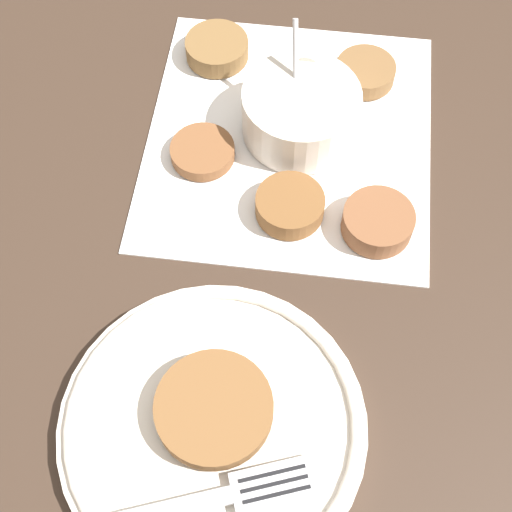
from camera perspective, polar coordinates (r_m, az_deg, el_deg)
name	(u,v)px	position (r m, az deg, el deg)	size (l,w,h in m)	color
ground_plane	(291,126)	(0.69, 2.80, 10.31)	(4.00, 4.00, 0.00)	#38281E
napkin	(290,137)	(0.68, 2.74, 9.50)	(0.29, 0.27, 0.00)	white
sauce_bowl	(301,113)	(0.67, 3.59, 11.37)	(0.12, 0.11, 0.09)	silver
fritter_0	(203,152)	(0.66, -4.30, 8.32)	(0.06, 0.06, 0.01)	brown
fritter_1	(290,206)	(0.62, 2.73, 4.05)	(0.06, 0.06, 0.02)	brown
fritter_2	(378,222)	(0.62, 9.72, 2.71)	(0.06, 0.06, 0.02)	brown
fritter_3	(217,49)	(0.74, -3.14, 16.23)	(0.06, 0.06, 0.02)	brown
fritter_4	(365,72)	(0.72, 8.73, 14.32)	(0.06, 0.06, 0.02)	brown
serving_plate	(213,425)	(0.54, -3.48, -13.38)	(0.23, 0.23, 0.02)	silver
fritter_on_plate	(214,408)	(0.53, -3.39, -12.08)	(0.09, 0.09, 0.01)	brown
fork	(230,495)	(0.52, -2.06, -18.57)	(0.08, 0.15, 0.00)	silver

